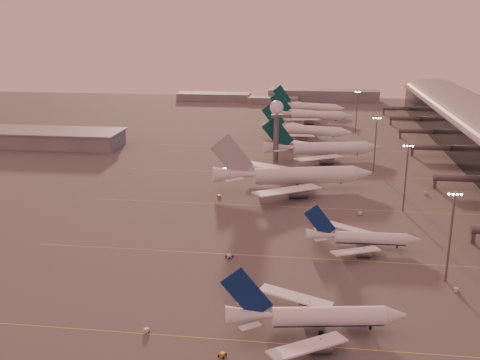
# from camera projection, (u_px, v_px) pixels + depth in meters

# --- Properties ---
(ground) EXTENTS (700.00, 700.00, 0.00)m
(ground) POSITION_uv_depth(u_px,v_px,m) (228.00, 269.00, 155.20)
(ground) COLOR #535151
(ground) RESTS_ON ground
(taxiway_markings) EXTENTS (180.00, 185.25, 0.02)m
(taxiway_markings) POSITION_uv_depth(u_px,v_px,m) (332.00, 208.00, 204.81)
(taxiway_markings) COLOR gold
(taxiway_markings) RESTS_ON ground
(hangar) EXTENTS (82.00, 27.00, 8.50)m
(hangar) POSITION_uv_depth(u_px,v_px,m) (47.00, 138.00, 302.03)
(hangar) COLOR slate
(hangar) RESTS_ON ground
(radar_tower) EXTENTS (6.40, 6.40, 31.10)m
(radar_tower) POSITION_uv_depth(u_px,v_px,m) (276.00, 119.00, 262.93)
(radar_tower) COLOR #5C5E64
(radar_tower) RESTS_ON ground
(mast_a) EXTENTS (3.60, 0.56, 25.00)m
(mast_a) POSITION_uv_depth(u_px,v_px,m) (451.00, 233.00, 144.21)
(mast_a) COLOR #5C5E64
(mast_a) RESTS_ON ground
(mast_b) EXTENTS (3.60, 0.56, 25.00)m
(mast_b) POSITION_uv_depth(u_px,v_px,m) (406.00, 175.00, 196.93)
(mast_b) COLOR #5C5E64
(mast_b) RESTS_ON ground
(mast_c) EXTENTS (3.60, 0.56, 25.00)m
(mast_c) POSITION_uv_depth(u_px,v_px,m) (375.00, 141.00, 249.90)
(mast_c) COLOR #5C5E64
(mast_c) RESTS_ON ground
(mast_d) EXTENTS (3.60, 0.56, 25.00)m
(mast_d) POSITION_uv_depth(u_px,v_px,m) (357.00, 109.00, 335.81)
(mast_d) COLOR #5C5E64
(mast_d) RESTS_ON ground
(distant_horizon) EXTENTS (165.00, 37.50, 9.00)m
(distant_horizon) POSITION_uv_depth(u_px,v_px,m) (290.00, 96.00, 463.29)
(distant_horizon) COLOR slate
(distant_horizon) RESTS_ON ground
(narrowbody_near) EXTENTS (40.79, 32.33, 16.00)m
(narrowbody_near) POSITION_uv_depth(u_px,v_px,m) (316.00, 319.00, 123.12)
(narrowbody_near) COLOR white
(narrowbody_near) RESTS_ON ground
(narrowbody_mid) EXTENTS (34.70, 27.70, 13.55)m
(narrowbody_mid) POSITION_uv_depth(u_px,v_px,m) (362.00, 240.00, 168.32)
(narrowbody_mid) COLOR white
(narrowbody_mid) RESTS_ON ground
(widebody_white) EXTENTS (65.14, 51.64, 23.24)m
(widebody_white) POSITION_uv_depth(u_px,v_px,m) (294.00, 179.00, 226.78)
(widebody_white) COLOR white
(widebody_white) RESTS_ON ground
(greentail_a) EXTENTS (58.38, 46.68, 21.44)m
(greentail_a) POSITION_uv_depth(u_px,v_px,m) (323.00, 151.00, 274.57)
(greentail_a) COLOR white
(greentail_a) RESTS_ON ground
(greentail_b) EXTENTS (52.07, 41.65, 19.11)m
(greentail_b) POSITION_uv_depth(u_px,v_px,m) (307.00, 132.00, 321.68)
(greentail_b) COLOR white
(greentail_b) RESTS_ON ground
(greentail_c) EXTENTS (54.15, 43.63, 19.66)m
(greentail_c) POSITION_uv_depth(u_px,v_px,m) (311.00, 117.00, 370.33)
(greentail_c) COLOR white
(greentail_c) RESTS_ON ground
(greentail_d) EXTENTS (52.24, 41.67, 19.36)m
(greentail_d) POSITION_uv_depth(u_px,v_px,m) (308.00, 108.00, 404.77)
(greentail_d) COLOR white
(greentail_d) RESTS_ON ground
(gsv_truck_a) EXTENTS (5.29, 4.63, 2.10)m
(gsv_truck_a) POSITION_uv_depth(u_px,v_px,m) (148.00, 328.00, 123.91)
(gsv_truck_a) COLOR silver
(gsv_truck_a) RESTS_ON ground
(gsv_tug_near) EXTENTS (2.83, 3.58, 0.89)m
(gsv_tug_near) POSITION_uv_depth(u_px,v_px,m) (222.00, 355.00, 115.00)
(gsv_tug_near) COLOR gold
(gsv_tug_near) RESTS_ON ground
(gsv_catering_a) EXTENTS (5.38, 3.42, 4.08)m
(gsv_catering_a) POSITION_uv_depth(u_px,v_px,m) (457.00, 285.00, 141.70)
(gsv_catering_a) COLOR silver
(gsv_catering_a) RESTS_ON ground
(gsv_tug_mid) EXTENTS (4.36, 4.09, 1.08)m
(gsv_tug_mid) POSITION_uv_depth(u_px,v_px,m) (229.00, 256.00, 162.06)
(gsv_tug_mid) COLOR silver
(gsv_tug_mid) RESTS_ON ground
(gsv_truck_b) EXTENTS (6.28, 2.50, 2.51)m
(gsv_truck_b) POSITION_uv_depth(u_px,v_px,m) (362.00, 212.00, 196.76)
(gsv_truck_b) COLOR silver
(gsv_truck_b) RESTS_ON ground
(gsv_truck_c) EXTENTS (4.84, 5.26, 2.13)m
(gsv_truck_c) POSITION_uv_depth(u_px,v_px,m) (220.00, 194.00, 216.54)
(gsv_truck_c) COLOR gold
(gsv_truck_c) RESTS_ON ground
(gsv_catering_b) EXTENTS (5.82, 4.08, 4.37)m
(gsv_catering_b) POSITION_uv_depth(u_px,v_px,m) (426.00, 189.00, 219.36)
(gsv_catering_b) COLOR silver
(gsv_catering_b) RESTS_ON ground
(gsv_tug_far) EXTENTS (3.65, 4.19, 1.03)m
(gsv_tug_far) POSITION_uv_depth(u_px,v_px,m) (279.00, 173.00, 248.29)
(gsv_tug_far) COLOR silver
(gsv_tug_far) RESTS_ON ground
(gsv_tug_hangar) EXTENTS (3.77, 2.48, 1.02)m
(gsv_tug_hangar) POSITION_uv_depth(u_px,v_px,m) (336.00, 150.00, 291.33)
(gsv_tug_hangar) COLOR gold
(gsv_tug_hangar) RESTS_ON ground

